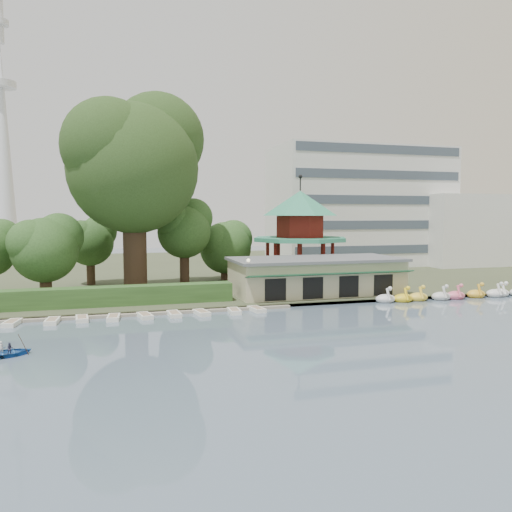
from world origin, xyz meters
name	(u,v)px	position (x,y,z in m)	size (l,w,h in m)	color
ground_plane	(306,359)	(0.00, 0.00, 0.00)	(220.00, 220.00, 0.00)	slate
shore	(186,269)	(0.00, 52.00, 0.20)	(220.00, 70.00, 0.40)	#424930
embankment	(238,308)	(0.00, 17.30, 0.15)	(220.00, 0.60, 0.30)	gray
dock	(107,315)	(-12.00, 17.20, 0.12)	(34.00, 1.60, 0.24)	gray
boathouse	(316,275)	(10.00, 21.97, 2.37)	(18.60, 9.39, 3.90)	tan
pavilion	(300,227)	(12.00, 32.00, 7.48)	(12.40, 12.40, 13.50)	tan
office_building	(376,211)	(32.67, 49.00, 9.73)	(38.00, 18.00, 20.00)	silver
broadcast_tower	(4,132)	(-42.00, 140.00, 33.98)	(8.00, 8.00, 96.00)	silver
hedge	(73,298)	(-15.00, 20.50, 1.30)	(30.00, 2.00, 1.80)	#325724
lamp_post	(248,272)	(1.50, 19.00, 3.34)	(0.36, 0.36, 4.28)	black
big_tree	(135,158)	(-8.81, 28.23, 15.15)	(15.56, 14.50, 22.44)	#3A281C
small_trees	(103,241)	(-12.38, 31.34, 6.05)	(40.00, 16.88, 10.64)	#3A281C
swan_boats	(456,295)	(23.98, 16.52, 0.40)	(18.74, 2.08, 1.92)	silver
moored_rowboats	(98,318)	(-12.74, 15.77, 0.18)	(29.92, 2.75, 0.36)	white
rowboat_with_passengers	(6,349)	(-18.11, 5.98, 0.45)	(4.95, 4.09, 2.01)	#2057A1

